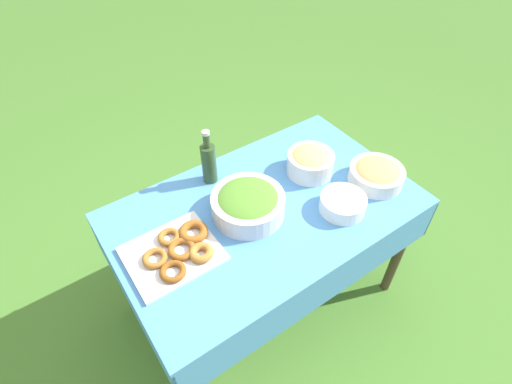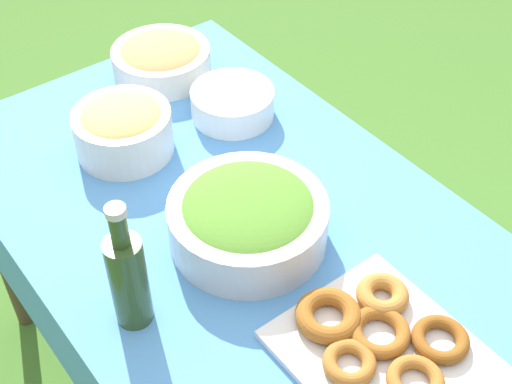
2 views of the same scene
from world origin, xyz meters
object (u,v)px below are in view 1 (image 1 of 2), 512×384
object	(u,v)px
olive_oil_bottle	(209,162)
donut_platter	(178,251)
salad_bowl	(248,203)
pasta_bowl	(310,161)
plate_stack	(343,204)
bread_bowl	(377,174)

from	to	relation	value
olive_oil_bottle	donut_platter	bearing A→B (deg)	42.99
salad_bowl	pasta_bowl	size ratio (longest dim) A/B	1.43
donut_platter	plate_stack	bearing A→B (deg)	164.59
donut_platter	plate_stack	size ratio (longest dim) A/B	1.86
pasta_bowl	olive_oil_bottle	bearing A→B (deg)	-28.03
salad_bowl	pasta_bowl	distance (m)	0.40
salad_bowl	donut_platter	world-z (taller)	salad_bowl
plate_stack	olive_oil_bottle	distance (m)	0.64
salad_bowl	bread_bowl	world-z (taller)	salad_bowl
pasta_bowl	plate_stack	distance (m)	0.28
donut_platter	bread_bowl	world-z (taller)	bread_bowl
olive_oil_bottle	bread_bowl	distance (m)	0.79
salad_bowl	bread_bowl	bearing A→B (deg)	163.77
olive_oil_bottle	salad_bowl	bearing A→B (deg)	95.55
salad_bowl	olive_oil_bottle	distance (m)	0.29
olive_oil_bottle	bread_bowl	size ratio (longest dim) A/B	1.11
salad_bowl	plate_stack	size ratio (longest dim) A/B	1.58
bread_bowl	donut_platter	bearing A→B (deg)	-9.00
plate_stack	pasta_bowl	bearing A→B (deg)	-99.22
pasta_bowl	olive_oil_bottle	world-z (taller)	olive_oil_bottle
pasta_bowl	donut_platter	bearing A→B (deg)	6.03
plate_stack	bread_bowl	bearing A→B (deg)	-170.51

